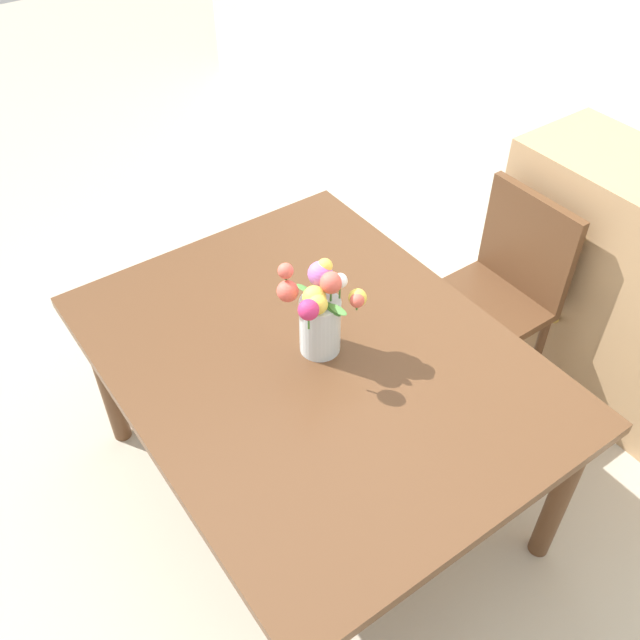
{
  "coord_description": "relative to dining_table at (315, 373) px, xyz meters",
  "views": [
    {
      "loc": [
        1.24,
        -0.86,
        2.3
      ],
      "look_at": [
        -0.02,
        0.03,
        0.85
      ],
      "focal_mm": 39.14,
      "sensor_mm": 36.0,
      "label": 1
    }
  ],
  "objects": [
    {
      "name": "dining_table",
      "position": [
        0.0,
        0.0,
        0.0
      ],
      "size": [
        1.49,
        1.16,
        0.73
      ],
      "color": "brown",
      "rests_on": "ground_plane"
    },
    {
      "name": "ground_plane",
      "position": [
        0.0,
        0.0,
        -0.65
      ],
      "size": [
        12.0,
        12.0,
        0.0
      ],
      "primitive_type": "plane",
      "color": "#B7AD99"
    },
    {
      "name": "chair_far",
      "position": [
        -0.05,
        0.92,
        -0.13
      ],
      "size": [
        0.42,
        0.42,
        0.9
      ],
      "rotation": [
        0.0,
        0.0,
        3.14
      ],
      "color": "brown",
      "rests_on": "ground_plane"
    },
    {
      "name": "flower_vase",
      "position": [
        -0.02,
        0.03,
        0.24
      ],
      "size": [
        0.22,
        0.23,
        0.31
      ],
      "color": "silver",
      "rests_on": "dining_table"
    }
  ]
}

